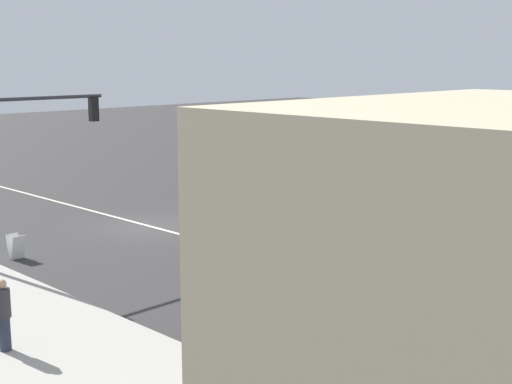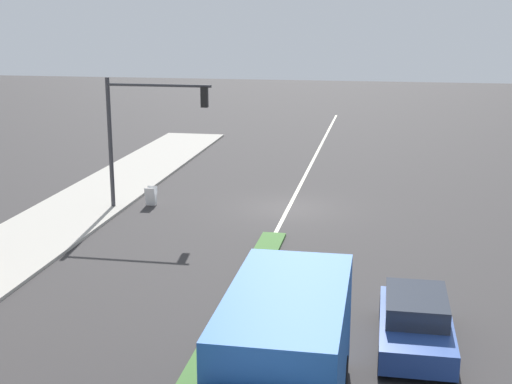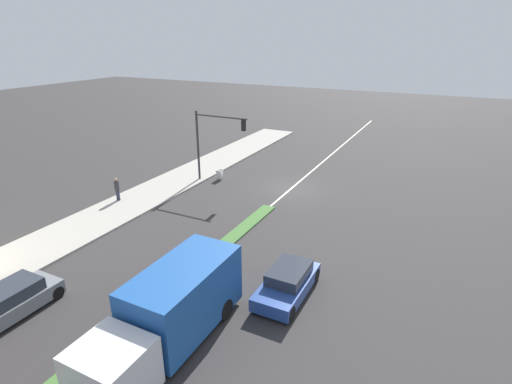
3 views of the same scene
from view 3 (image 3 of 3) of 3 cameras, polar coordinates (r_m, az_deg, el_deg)
The scene contains 8 objects.
ground_plane at distance 17.97m, azimuth -18.40°, elevation -18.27°, with size 160.00×160.00×0.00m, color #333030.
lane_marking_center at distance 31.26m, azimuth 5.01°, elevation 0.46°, with size 0.16×60.00×0.01m, color beige.
traffic_signal_main at distance 31.57m, azimuth -6.24°, elevation 8.03°, with size 4.59×0.34×5.60m.
pedestrian at distance 30.06m, azimuth -19.23°, elevation 0.46°, with size 0.34×0.34×1.69m.
warning_aframe_sign at distance 33.18m, azimuth -5.19°, elevation 2.48°, with size 0.45×0.53×0.84m.
delivery_truck at distance 16.05m, azimuth -12.17°, elevation -16.29°, with size 2.44×7.50×2.87m.
suv_grey at distance 20.40m, azimuth -32.00°, elevation -13.33°, with size 1.79×4.41×1.34m.
coupe_blue at distance 18.75m, azimuth 4.55°, elevation -12.74°, with size 1.84×4.12×1.35m.
Camera 3 is at (-10.68, 27.18, 11.17)m, focal length 28.00 mm.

